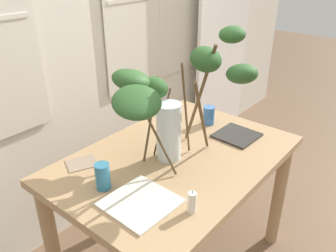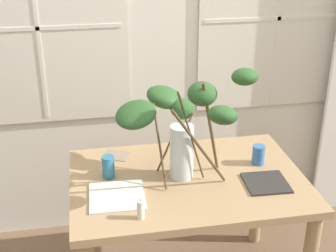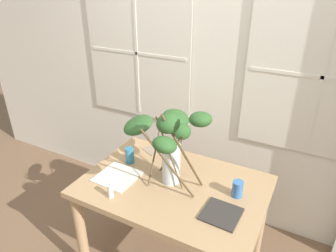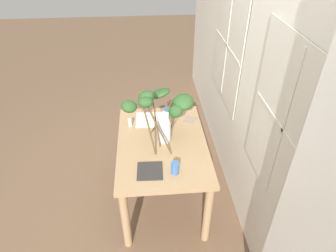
{
  "view_description": "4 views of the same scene",
  "coord_description": "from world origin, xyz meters",
  "px_view_note": "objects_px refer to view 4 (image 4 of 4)",
  "views": [
    {
      "loc": [
        -1.21,
        -0.94,
        1.73
      ],
      "look_at": [
        -0.1,
        -0.03,
        1.0
      ],
      "focal_mm": 37.3,
      "sensor_mm": 36.0,
      "label": 1
    },
    {
      "loc": [
        -0.51,
        -2.16,
        2.11
      ],
      "look_at": [
        -0.1,
        0.07,
        1.06
      ],
      "focal_mm": 51.43,
      "sensor_mm": 36.0,
      "label": 2
    },
    {
      "loc": [
        0.75,
        -1.51,
        2.07
      ],
      "look_at": [
        -0.06,
        0.04,
        1.19
      ],
      "focal_mm": 32.36,
      "sensor_mm": 36.0,
      "label": 3
    },
    {
      "loc": [
        2.25,
        -0.13,
        2.61
      ],
      "look_at": [
        0.04,
        0.05,
        1.0
      ],
      "focal_mm": 32.0,
      "sensor_mm": 36.0,
      "label": 4
    }
  ],
  "objects_px": {
    "vase_with_branches": "(163,110)",
    "drinking_glass_blue_left": "(167,113)",
    "pillar_candle": "(130,122)",
    "drinking_glass_blue_right": "(175,168)",
    "plate_square_right": "(150,171)",
    "dining_table": "(162,152)",
    "plate_square_left": "(149,120)"
  },
  "relations": [
    {
      "from": "vase_with_branches",
      "to": "drinking_glass_blue_right",
      "type": "distance_m",
      "value": 0.55
    },
    {
      "from": "dining_table",
      "to": "drinking_glass_blue_left",
      "type": "xyz_separation_m",
      "value": [
        -0.42,
        0.08,
        0.19
      ]
    },
    {
      "from": "drinking_glass_blue_left",
      "to": "pillar_candle",
      "type": "bearing_deg",
      "value": -73.11
    },
    {
      "from": "vase_with_branches",
      "to": "plate_square_right",
      "type": "bearing_deg",
      "value": -18.59
    },
    {
      "from": "dining_table",
      "to": "drinking_glass_blue_right",
      "type": "distance_m",
      "value": 0.47
    },
    {
      "from": "drinking_glass_blue_right",
      "to": "plate_square_left",
      "type": "bearing_deg",
      "value": -166.28
    },
    {
      "from": "vase_with_branches",
      "to": "plate_square_right",
      "type": "height_order",
      "value": "vase_with_branches"
    },
    {
      "from": "drinking_glass_blue_right",
      "to": "plate_square_left",
      "type": "relative_size",
      "value": 0.4
    },
    {
      "from": "vase_with_branches",
      "to": "plate_square_left",
      "type": "bearing_deg",
      "value": -159.56
    },
    {
      "from": "vase_with_branches",
      "to": "drinking_glass_blue_left",
      "type": "height_order",
      "value": "vase_with_branches"
    },
    {
      "from": "plate_square_left",
      "to": "pillar_candle",
      "type": "distance_m",
      "value": 0.22
    },
    {
      "from": "drinking_glass_blue_right",
      "to": "plate_square_left",
      "type": "distance_m",
      "value": 0.84
    },
    {
      "from": "dining_table",
      "to": "pillar_candle",
      "type": "xyz_separation_m",
      "value": [
        -0.29,
        -0.31,
        0.17
      ]
    },
    {
      "from": "vase_with_branches",
      "to": "pillar_candle",
      "type": "relative_size",
      "value": 6.69
    },
    {
      "from": "plate_square_right",
      "to": "pillar_candle",
      "type": "distance_m",
      "value": 0.71
    },
    {
      "from": "plate_square_left",
      "to": "pillar_candle",
      "type": "relative_size",
      "value": 2.59
    },
    {
      "from": "dining_table",
      "to": "drinking_glass_blue_right",
      "type": "xyz_separation_m",
      "value": [
        0.42,
        0.08,
        0.18
      ]
    },
    {
      "from": "plate_square_left",
      "to": "plate_square_right",
      "type": "relative_size",
      "value": 1.25
    },
    {
      "from": "dining_table",
      "to": "plate_square_right",
      "type": "xyz_separation_m",
      "value": [
        0.39,
        -0.13,
        0.13
      ]
    },
    {
      "from": "plate_square_left",
      "to": "dining_table",
      "type": "bearing_deg",
      "value": 16.59
    },
    {
      "from": "dining_table",
      "to": "plate_square_right",
      "type": "relative_size",
      "value": 5.67
    },
    {
      "from": "plate_square_right",
      "to": "pillar_candle",
      "type": "relative_size",
      "value": 2.07
    },
    {
      "from": "pillar_candle",
      "to": "plate_square_right",
      "type": "bearing_deg",
      "value": 14.78
    },
    {
      "from": "dining_table",
      "to": "plate_square_left",
      "type": "xyz_separation_m",
      "value": [
        -0.39,
        -0.12,
        0.13
      ]
    },
    {
      "from": "vase_with_branches",
      "to": "pillar_candle",
      "type": "height_order",
      "value": "vase_with_branches"
    },
    {
      "from": "dining_table",
      "to": "vase_with_branches",
      "type": "xyz_separation_m",
      "value": [
        -0.04,
        0.01,
        0.47
      ]
    },
    {
      "from": "plate_square_left",
      "to": "drinking_glass_blue_left",
      "type": "bearing_deg",
      "value": 97.43
    },
    {
      "from": "drinking_glass_blue_right",
      "to": "plate_square_right",
      "type": "distance_m",
      "value": 0.22
    },
    {
      "from": "vase_with_branches",
      "to": "drinking_glass_blue_left",
      "type": "xyz_separation_m",
      "value": [
        -0.37,
        0.07,
        -0.28
      ]
    },
    {
      "from": "pillar_candle",
      "to": "drinking_glass_blue_right",
      "type": "bearing_deg",
      "value": 28.86
    },
    {
      "from": "drinking_glass_blue_right",
      "to": "pillar_candle",
      "type": "relative_size",
      "value": 1.05
    },
    {
      "from": "vase_with_branches",
      "to": "drinking_glass_blue_right",
      "type": "relative_size",
      "value": 6.39
    }
  ]
}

